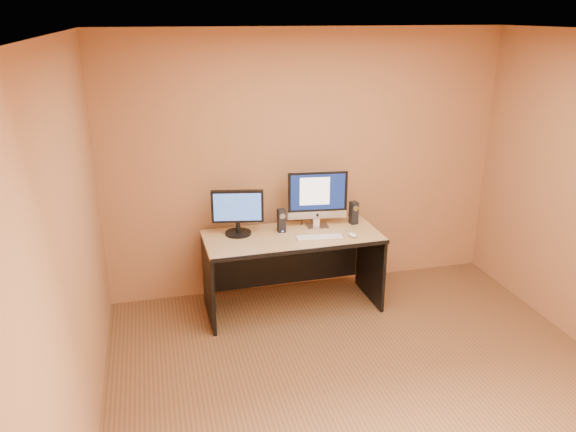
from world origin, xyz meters
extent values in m
plane|color=brown|center=(0.00, 0.00, 0.00)|extent=(4.00, 4.00, 0.00)
plane|color=white|center=(0.00, 0.00, 2.60)|extent=(4.00, 4.00, 0.00)
cube|color=silver|center=(-0.05, 1.38, 0.77)|extent=(0.45, 0.17, 0.02)
ellipsoid|color=silver|center=(0.26, 1.34, 0.78)|extent=(0.08, 0.11, 0.04)
cylinder|color=black|center=(0.03, 1.77, 0.76)|extent=(0.06, 0.22, 0.01)
cylinder|color=black|center=(-0.09, 1.83, 0.76)|extent=(0.07, 0.18, 0.01)
camera|label=1|loc=(-1.50, -3.20, 2.72)|focal=35.00mm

